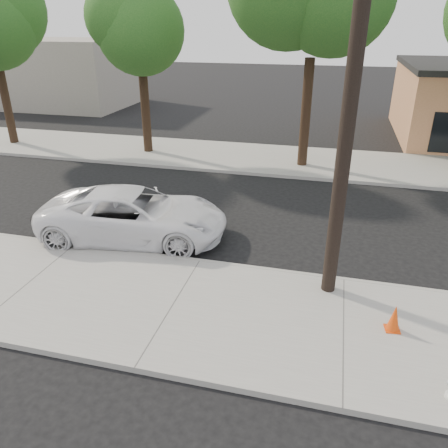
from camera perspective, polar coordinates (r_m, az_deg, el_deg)
The scene contains 10 objects.
ground at distance 14.38m, azimuth -0.67°, elevation -1.19°, with size 120.00×120.00×0.00m, color black.
near_sidewalk at distance 10.83m, azimuth -6.63°, elevation -10.65°, with size 90.00×4.40×0.15m, color gray.
far_sidewalk at distance 22.13m, azimuth 5.06°, elevation 8.51°, with size 90.00×5.00×0.15m, color gray.
curb_near at distance 12.57m, azimuth -3.14°, elevation -5.00°, with size 90.00×0.12×0.16m, color #9E9B93.
building_far at distance 40.16m, azimuth -22.47°, elevation 17.85°, with size 14.00×8.00×5.00m, color gray.
utility_pole at distance 9.89m, azimuth 16.08°, elevation 14.41°, with size 1.40×0.34×9.00m.
tree_b at distance 22.46m, azimuth -10.72°, elevation 24.19°, with size 4.34×4.20×8.45m.
tree_c at distance 20.12m, azimuth 12.36°, elevation 26.16°, with size 4.96×4.80×9.55m.
police_cruiser at distance 14.02m, azimuth -11.62°, elevation 1.18°, with size 2.68×5.81×1.62m, color white.
traffic_cone at distance 10.46m, azimuth 21.35°, elevation -11.39°, with size 0.36×0.36×0.63m.
Camera 1 is at (3.34, -12.45, 6.39)m, focal length 35.00 mm.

